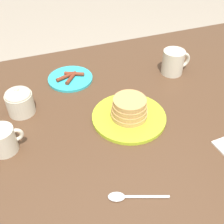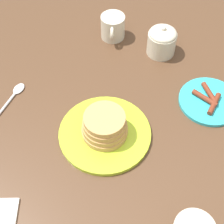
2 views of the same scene
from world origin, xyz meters
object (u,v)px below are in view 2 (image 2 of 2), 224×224
Objects in this scene: pancake_plate at (105,129)px; sugar_bowl at (162,41)px; creamer_pitcher at (111,26)px; spoon at (14,95)px; side_plate_bacon at (209,101)px.

sugar_bowl is (-0.31, 0.15, 0.02)m from pancake_plate.
spoon is (0.26, -0.26, -0.04)m from creamer_pitcher.
creamer_pitcher is at bearing 135.81° from spoon.
spoon is at bearing -89.20° from side_plate_bacon.
sugar_bowl is at bearing 154.69° from pancake_plate.
sugar_bowl is 0.46m from spoon.
creamer_pitcher reaches higher than spoon.
pancake_plate is at bearing -25.31° from sugar_bowl.
pancake_plate is at bearing 66.55° from spoon.
pancake_plate is 0.29m from spoon.
side_plate_bacon reaches higher than spoon.
sugar_bowl is at bearing 67.23° from creamer_pitcher.
pancake_plate is 1.61× the size of spoon.
side_plate_bacon is 0.38m from creamer_pitcher.
side_plate_bacon is at bearing 33.46° from sugar_bowl.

